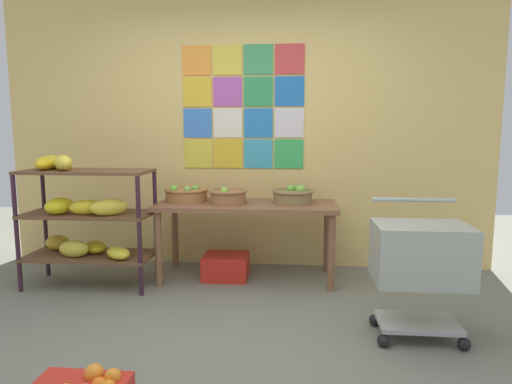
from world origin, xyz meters
The scene contains 9 objects.
ground centered at (0.00, 0.00, 0.00)m, with size 9.70×9.70×0.00m, color slate.
back_wall_with_art centered at (0.00, 1.88, 1.34)m, with size 4.80×0.07×2.67m.
banana_shelf_unit centered at (-1.33, 1.09, 0.66)m, with size 1.08×0.49×1.14m.
display_table centered at (0.07, 1.40, 0.61)m, with size 1.59×0.65×0.70m.
fruit_basket_right centered at (0.48, 1.45, 0.77)m, with size 0.37×0.37×0.16m.
fruit_basket_back_right centered at (-0.50, 1.46, 0.76)m, with size 0.40×0.40×0.15m.
fruit_basket_back_left centered at (-0.09, 1.35, 0.77)m, with size 0.34×0.34×0.15m.
produce_crate_under_table centered at (-0.13, 1.39, 0.11)m, with size 0.40×0.33×0.22m, color red.
shopping_cart centered at (1.30, 0.34, 0.53)m, with size 0.58×0.45×0.89m.
Camera 1 is at (0.50, -2.46, 1.33)m, focal length 30.90 mm.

